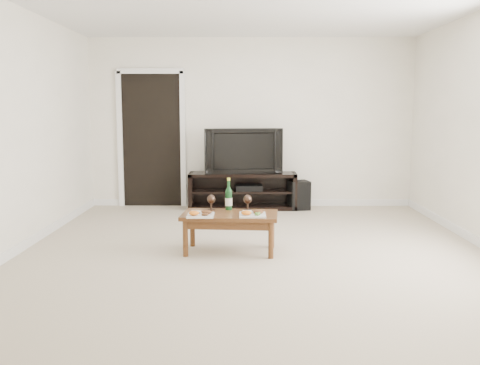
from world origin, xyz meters
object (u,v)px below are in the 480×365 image
Objects in this scene: media_console at (243,191)px; coffee_table at (230,233)px; subwoofer at (299,195)px; television at (243,151)px.

media_console is 1.63× the size of coffee_table.
subwoofer is (0.85, -0.06, -0.06)m from media_console.
television is 1.18× the size of coffee_table.
media_console is 1.38× the size of television.
television is at bearing 87.14° from coffee_table.
subwoofer is 0.44× the size of coffee_table.
television is 1.09m from subwoofer.
coffee_table is (-0.13, -2.53, -0.68)m from television.
coffee_table is (-0.13, -2.53, -0.07)m from media_console.
subwoofer is at bearing 68.37° from coffee_table.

